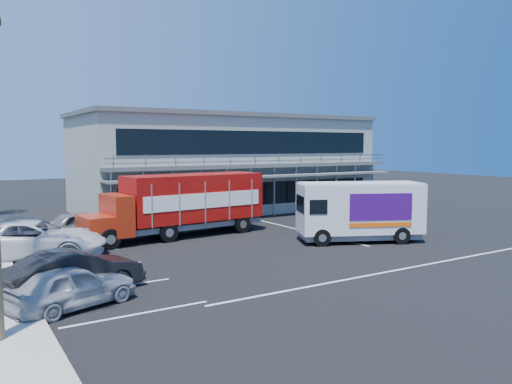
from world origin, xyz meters
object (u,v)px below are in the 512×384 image
white_van (360,210)px  parked_car_b (75,272)px  parked_car_a (73,287)px  red_truck (183,203)px

white_van → parked_car_b: bearing=-148.8°
white_van → parked_car_a: bearing=-143.4°
white_van → parked_car_b: (-14.63, -1.77, -0.89)m
white_van → red_truck: bearing=163.3°
red_truck → white_van: (7.19, -6.24, -0.23)m
red_truck → white_van: 9.52m
red_truck → white_van: size_ratio=1.54×
red_truck → parked_car_a: bearing=-134.4°
red_truck → parked_car_a: (-7.81, -9.51, -1.20)m
white_van → parked_car_a: white_van is taller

